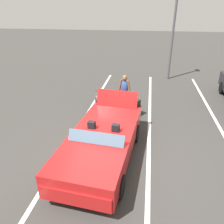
{
  "coord_description": "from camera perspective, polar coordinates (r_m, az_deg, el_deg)",
  "views": [
    {
      "loc": [
        5.25,
        1.18,
        4.23
      ],
      "look_at": [
        -1.81,
        0.01,
        0.75
      ],
      "focal_mm": 34.76,
      "sensor_mm": 36.0,
      "label": 1
    }
  ],
  "objects": [
    {
      "name": "ground_plane",
      "position": [
        6.84,
        -2.59,
        -12.27
      ],
      "size": [
        80.0,
        80.0,
        0.0
      ],
      "primitive_type": "plane",
      "color": "#383533"
    },
    {
      "name": "lot_line_near",
      "position": [
        7.18,
        -12.88,
        -10.94
      ],
      "size": [
        18.0,
        0.12,
        0.01
      ],
      "primitive_type": "cube",
      "color": "silver",
      "rests_on": "ground_plane"
    },
    {
      "name": "lot_line_mid",
      "position": [
        6.74,
        9.58,
        -13.34
      ],
      "size": [
        18.0,
        0.12,
        0.01
      ],
      "primitive_type": "cube",
      "color": "silver",
      "rests_on": "ground_plane"
    },
    {
      "name": "convertible_car",
      "position": [
        6.34,
        -3.22,
        -9.14
      ],
      "size": [
        4.28,
        2.1,
        1.53
      ],
      "rotation": [
        0.0,
        0.0,
        -0.08
      ],
      "color": "red",
      "rests_on": "ground_plane"
    },
    {
      "name": "suitcase_large_black",
      "position": [
        9.16,
        5.91,
        0.89
      ],
      "size": [
        0.55,
        0.5,
        0.97
      ],
      "rotation": [
        0.0,
        0.0,
        0.97
      ],
      "color": "#2D2319",
      "rests_on": "ground_plane"
    },
    {
      "name": "suitcase_medium_bright",
      "position": [
        9.78,
        -0.41,
        2.32
      ],
      "size": [
        0.31,
        0.43,
        0.62
      ],
      "rotation": [
        0.0,
        0.0,
        0.16
      ],
      "color": "red",
      "rests_on": "ground_plane"
    },
    {
      "name": "suitcase_small_carryon",
      "position": [
        9.85,
        -3.78,
        2.11
      ],
      "size": [
        0.39,
        0.3,
        0.88
      ],
      "rotation": [
        0.0,
        0.0,
        1.9
      ],
      "color": "black",
      "rests_on": "ground_plane"
    },
    {
      "name": "duffel_bag",
      "position": [
        10.61,
        1.27,
        3.39
      ],
      "size": [
        0.58,
        0.7,
        0.34
      ],
      "rotation": [
        0.0,
        0.0,
        1.04
      ],
      "color": "#19723F",
      "rests_on": "ground_plane"
    },
    {
      "name": "traveler_person",
      "position": [
        9.44,
        3.29,
        5.45
      ],
      "size": [
        0.32,
        0.59,
        1.65
      ],
      "rotation": [
        0.0,
        0.0,
        -0.38
      ],
      "color": "#1E2338",
      "rests_on": "ground_plane"
    },
    {
      "name": "parking_lamp_post",
      "position": [
        14.18,
        15.96,
        21.14
      ],
      "size": [
        0.5,
        0.24,
        5.68
      ],
      "color": "#4C4C51",
      "rests_on": "ground_plane"
    }
  ]
}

